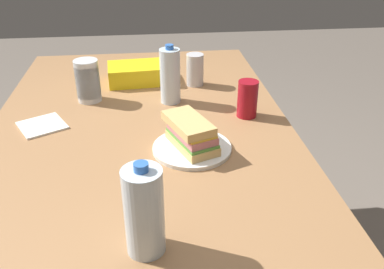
{
  "coord_description": "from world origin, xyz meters",
  "views": [
    {
      "loc": [
        -1.13,
        -0.03,
        1.38
      ],
      "look_at": [
        -0.12,
        -0.15,
        0.83
      ],
      "focal_mm": 38.87,
      "sensor_mm": 36.0,
      "label": 1
    }
  ],
  "objects": [
    {
      "name": "paper_plate",
      "position": [
        -0.12,
        -0.15,
        0.78
      ],
      "size": [
        0.22,
        0.22,
        0.01
      ],
      "primitive_type": "cylinder",
      "color": "white",
      "rests_on": "dining_table"
    },
    {
      "name": "soda_can_red",
      "position": [
        0.08,
        -0.35,
        0.84
      ],
      "size": [
        0.07,
        0.07,
        0.12
      ],
      "primitive_type": "cylinder",
      "color": "maroon",
      "rests_on": "dining_table"
    },
    {
      "name": "plastic_cup_stack",
      "position": [
        0.27,
        0.18,
        0.85
      ],
      "size": [
        0.08,
        0.08,
        0.15
      ],
      "color": "silver",
      "rests_on": "dining_table"
    },
    {
      "name": "paper_napkin",
      "position": [
        0.08,
        0.31,
        0.78
      ],
      "size": [
        0.18,
        0.18,
        0.01
      ],
      "primitive_type": "cube",
      "rotation": [
        0.0,
        0.0,
        5.22
      ],
      "color": "white",
      "rests_on": "dining_table"
    },
    {
      "name": "water_bottle_tall",
      "position": [
        0.23,
        -0.11,
        0.87
      ],
      "size": [
        0.07,
        0.07,
        0.21
      ],
      "color": "silver",
      "rests_on": "dining_table"
    },
    {
      "name": "water_bottle_spare",
      "position": [
        -0.49,
        -0.01,
        0.87
      ],
      "size": [
        0.08,
        0.08,
        0.2
      ],
      "color": "silver",
      "rests_on": "dining_table"
    },
    {
      "name": "dining_table",
      "position": [
        0.0,
        0.0,
        0.68
      ],
      "size": [
        1.61,
        0.95,
        0.78
      ],
      "color": "#9E7047",
      "rests_on": "ground_plane"
    },
    {
      "name": "sandwich",
      "position": [
        -0.11,
        -0.14,
        0.83
      ],
      "size": [
        0.2,
        0.16,
        0.08
      ],
      "color": "#DBB26B",
      "rests_on": "paper_plate"
    },
    {
      "name": "soda_can_silver",
      "position": [
        0.38,
        -0.21,
        0.84
      ],
      "size": [
        0.07,
        0.07,
        0.12
      ],
      "primitive_type": "cylinder",
      "color": "silver",
      "rests_on": "dining_table"
    },
    {
      "name": "chip_bag",
      "position": [
        0.43,
        0.01,
        0.81
      ],
      "size": [
        0.17,
        0.24,
        0.07
      ],
      "primitive_type": "cube",
      "rotation": [
        0.0,
        0.0,
        1.65
      ],
      "color": "yellow",
      "rests_on": "dining_table"
    }
  ]
}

